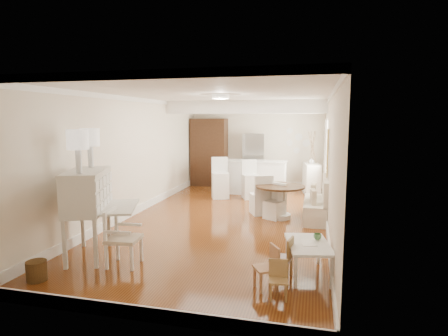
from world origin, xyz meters
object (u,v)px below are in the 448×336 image
at_px(breakfast_counter, 253,177).
at_px(kids_chair_b, 281,257).
at_px(slip_chair_far, 261,194).
at_px(wicker_basket, 37,271).
at_px(kids_chair_a, 266,267).
at_px(bar_stool_right, 251,180).
at_px(secretary_bureau, 88,214).
at_px(bar_stool_left, 220,178).
at_px(kids_table, 308,259).
at_px(pantry_cabinet, 209,152).
at_px(slip_chair_near, 275,201).
at_px(gustavian_armchair, 124,238).
at_px(dining_table, 280,202).
at_px(sideboard, 311,179).
at_px(kids_chair_c, 278,280).
at_px(fridge, 264,161).

bearing_deg(breakfast_counter, kids_chair_b, -76.66).
bearing_deg(slip_chair_far, wicker_basket, 34.02).
height_order(kids_chair_a, bar_stool_right, bar_stool_right).
bearing_deg(kids_chair_b, secretary_bureau, -80.73).
bearing_deg(slip_chair_far, bar_stool_left, -74.11).
bearing_deg(bar_stool_left, kids_table, -82.70).
relative_size(kids_table, kids_chair_a, 1.61).
height_order(wicker_basket, pantry_cabinet, pantry_cabinet).
distance_m(secretary_bureau, slip_chair_near, 4.21).
bearing_deg(gustavian_armchair, kids_chair_b, -92.44).
bearing_deg(breakfast_counter, kids_table, -72.87).
distance_m(secretary_bureau, dining_table, 4.32).
height_order(kids_chair_a, sideboard, sideboard).
distance_m(secretary_bureau, kids_chair_c, 3.34).
height_order(gustavian_armchair, breakfast_counter, breakfast_counter).
relative_size(breakfast_counter, fridge, 1.14).
distance_m(slip_chair_near, bar_stool_left, 2.62).
bearing_deg(kids_chair_a, slip_chair_near, 154.46).
bearing_deg(pantry_cabinet, breakfast_counter, -32.43).
bearing_deg(fridge, wicker_basket, -105.09).
bearing_deg(slip_chair_far, kids_table, 82.78).
bearing_deg(breakfast_counter, bar_stool_left, -132.85).
relative_size(kids_chair_c, dining_table, 0.44).
bearing_deg(dining_table, kids_chair_a, -87.46).
xyz_separation_m(secretary_bureau, gustavian_armchair, (0.76, -0.20, -0.29)).
relative_size(dining_table, bar_stool_left, 0.96).
relative_size(gustavian_armchair, slip_chair_near, 1.10).
bearing_deg(dining_table, pantry_cabinet, 126.26).
relative_size(kids_chair_a, bar_stool_left, 0.51).
relative_size(slip_chair_far, sideboard, 0.99).
height_order(kids_chair_c, dining_table, dining_table).
relative_size(secretary_bureau, sideboard, 1.50).
xyz_separation_m(bar_stool_left, fridge, (1.01, 1.92, 0.31)).
bearing_deg(kids_table, bar_stool_left, 117.66).
xyz_separation_m(slip_chair_near, fridge, (-0.78, 3.83, 0.49)).
distance_m(wicker_basket, pantry_cabinet, 8.10).
relative_size(secretary_bureau, slip_chair_near, 1.80).
bearing_deg(slip_chair_far, kids_chair_a, 72.71).
bearing_deg(slip_chair_far, pantry_cabinet, -83.02).
bearing_deg(fridge, slip_chair_far, -83.26).
bearing_deg(sideboard, dining_table, -112.36).
xyz_separation_m(bar_stool_left, bar_stool_right, (0.87, 0.13, -0.03)).
xyz_separation_m(kids_chair_a, bar_stool_right, (-1.19, 5.71, 0.25)).
relative_size(pantry_cabinet, sideboard, 2.35).
xyz_separation_m(kids_chair_c, breakfast_counter, (-1.45, 6.68, 0.27)).
bearing_deg(slip_chair_near, kids_table, -45.04).
height_order(gustavian_armchair, slip_chair_near, gustavian_armchair).
xyz_separation_m(kids_chair_b, kids_chair_c, (0.02, -0.66, -0.06)).
bearing_deg(kids_chair_a, secretary_bureau, -129.27).
bearing_deg(pantry_cabinet, kids_table, -63.17).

